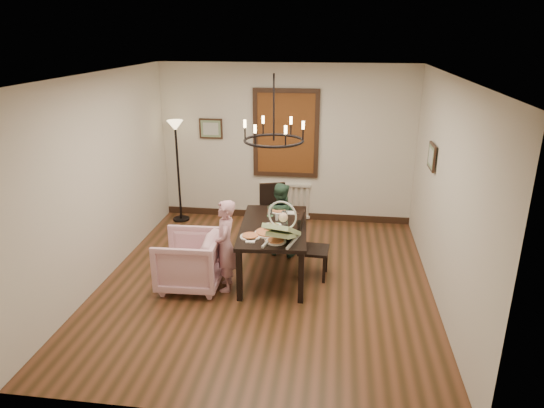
% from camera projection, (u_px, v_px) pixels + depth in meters
% --- Properties ---
extents(room_shell, '(4.51, 5.00, 2.81)m').
position_uv_depth(room_shell, '(269.00, 179.00, 6.60)').
color(room_shell, brown).
rests_on(room_shell, ground).
extents(dining_table, '(1.02, 1.67, 0.76)m').
position_uv_depth(dining_table, '(274.00, 231.00, 6.74)').
color(dining_table, black).
rests_on(dining_table, room_shell).
extents(chair_far, '(0.53, 0.53, 0.96)m').
position_uv_depth(chair_far, '(274.00, 214.00, 7.89)').
color(chair_far, black).
rests_on(chair_far, room_shell).
extents(chair_right, '(0.43, 0.43, 0.93)m').
position_uv_depth(chair_right, '(314.00, 246.00, 6.76)').
color(chair_right, black).
rests_on(chair_right, room_shell).
extents(armchair, '(0.86, 0.84, 0.76)m').
position_uv_depth(armchair, '(190.00, 261.00, 6.52)').
color(armchair, '#E5AFC5').
rests_on(armchair, room_shell).
extents(elderly_woman, '(0.31, 0.41, 1.04)m').
position_uv_depth(elderly_woman, '(226.00, 253.00, 6.42)').
color(elderly_woman, '#C78C97').
rests_on(elderly_woman, room_shell).
extents(seated_man, '(0.54, 0.46, 0.96)m').
position_uv_depth(seated_man, '(280.00, 225.00, 7.47)').
color(seated_man, '#335742').
rests_on(seated_man, room_shell).
extents(baby_bouncer, '(0.53, 0.64, 0.37)m').
position_uv_depth(baby_bouncer, '(282.00, 228.00, 6.14)').
color(baby_bouncer, '#BADC98').
rests_on(baby_bouncer, dining_table).
extents(salad_bowl, '(0.29, 0.29, 0.07)m').
position_uv_depth(salad_bowl, '(273.00, 227.00, 6.55)').
color(salad_bowl, white).
rests_on(salad_bowl, dining_table).
extents(pizza_platter, '(0.34, 0.34, 0.04)m').
position_uv_depth(pizza_platter, '(267.00, 233.00, 6.42)').
color(pizza_platter, tan).
rests_on(pizza_platter, dining_table).
extents(drinking_glass, '(0.07, 0.07, 0.14)m').
position_uv_depth(drinking_glass, '(285.00, 222.00, 6.63)').
color(drinking_glass, silver).
rests_on(drinking_glass, dining_table).
extents(window_blinds, '(1.00, 0.03, 1.40)m').
position_uv_depth(window_blinds, '(286.00, 134.00, 8.48)').
color(window_blinds, brown).
rests_on(window_blinds, room_shell).
extents(radiator, '(0.92, 0.12, 0.62)m').
position_uv_depth(radiator, '(285.00, 200.00, 8.92)').
color(radiator, silver).
rests_on(radiator, room_shell).
extents(picture_back, '(0.42, 0.03, 0.36)m').
position_uv_depth(picture_back, '(211.00, 129.00, 8.64)').
color(picture_back, black).
rests_on(picture_back, room_shell).
extents(picture_right, '(0.03, 0.42, 0.36)m').
position_uv_depth(picture_right, '(432.00, 157.00, 6.73)').
color(picture_right, black).
rests_on(picture_right, room_shell).
extents(floor_lamp, '(0.30, 0.30, 1.80)m').
position_uv_depth(floor_lamp, '(178.00, 173.00, 8.67)').
color(floor_lamp, black).
rests_on(floor_lamp, room_shell).
extents(chandelier, '(0.80, 0.80, 0.04)m').
position_uv_depth(chandelier, '(274.00, 140.00, 6.31)').
color(chandelier, black).
rests_on(chandelier, room_shell).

